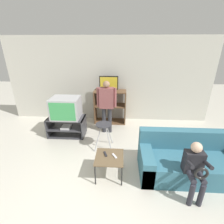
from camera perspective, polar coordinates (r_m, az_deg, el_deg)
name	(u,v)px	position (r m, az deg, el deg)	size (l,w,h in m)	color
ground_plane	(90,220)	(2.84, -7.71, -33.44)	(18.00, 18.00, 0.00)	beige
wall_back	(108,80)	(5.19, -1.25, 11.03)	(6.40, 0.06, 2.60)	beige
tv_stand	(67,126)	(4.66, -15.55, -4.87)	(0.98, 0.54, 0.52)	#38383D
television_main	(66,108)	(4.46, -15.89, 1.43)	(0.73, 0.59, 0.55)	#B2B2B7
media_shelf	(110,106)	(5.12, -0.68, 1.95)	(0.98, 0.44, 1.05)	brown
television_flat	(109,84)	(4.93, -1.15, 9.87)	(0.56, 0.20, 0.44)	black
folding_stool	(104,128)	(3.84, -2.95, -5.70)	(0.43, 0.42, 0.64)	#B7B7BC
snack_table	(109,159)	(3.13, -0.94, -16.10)	(0.52, 0.52, 0.44)	brown
remote_control_black	(105,154)	(3.15, -2.36, -14.52)	(0.04, 0.14, 0.02)	#232328
remote_control_white	(114,156)	(3.10, 0.87, -15.18)	(0.04, 0.14, 0.02)	silver
couch	(190,161)	(3.58, 25.61, -15.31)	(1.91, 0.84, 0.81)	teal
person_standing_adult	(107,103)	(4.39, -1.90, 3.33)	(0.53, 0.20, 1.49)	#2D2D33
person_seated_child	(195,167)	(3.00, 27.12, -16.74)	(0.33, 0.43, 0.96)	#2D2D38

